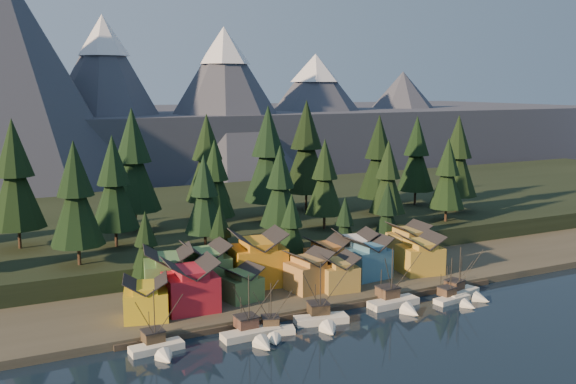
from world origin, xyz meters
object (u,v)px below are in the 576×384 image
boat_3 (323,312)px  house_back_1 (206,265)px  boat_2 (272,325)px  boat_4 (397,295)px  boat_1 (254,327)px  boat_6 (466,287)px  house_back_0 (169,271)px  boat_5 (456,294)px  house_front_0 (146,297)px  house_front_1 (190,283)px  boat_0 (158,340)px

boat_3 → house_back_1: 28.26m
boat_2 → boat_4: bearing=21.0°
boat_3 → house_back_1: house_back_1 is taller
boat_1 → boat_6: bearing=-0.5°
boat_4 → house_back_0: size_ratio=1.19×
boat_3 → boat_4: size_ratio=0.96×
boat_5 → boat_6: size_ratio=0.88×
house_back_1 → boat_6: bearing=-25.6°
boat_5 → house_front_0: bearing=158.3°
house_back_1 → boat_4: bearing=-35.3°
boat_5 → boat_6: 4.66m
boat_3 → boat_5: 29.42m
boat_4 → boat_6: size_ratio=1.14×
boat_3 → boat_5: boat_3 is taller
house_front_1 → boat_2: bearing=-54.2°
house_front_0 → house_front_1: house_front_1 is taller
house_back_1 → boat_3: bearing=-59.8°
boat_3 → house_front_0: bearing=166.9°
boat_3 → house_front_1: boat_3 is taller
boat_2 → house_back_0: bearing=132.9°
house_front_1 → house_back_0: size_ratio=0.89×
boat_0 → boat_3: boat_3 is taller
boat_1 → boat_3: size_ratio=0.98×
boat_4 → house_back_0: 44.75m
boat_1 → boat_6: size_ratio=1.08×
house_front_0 → boat_5: bearing=0.1°
house_back_0 → house_back_1: size_ratio=1.11×
boat_5 → house_front_1: size_ratio=1.03×
boat_4 → house_back_1: (-30.80, 23.01, 4.08)m
boat_1 → boat_5: (43.20, -0.84, -0.38)m
boat_2 → boat_5: (39.69, -0.96, -0.01)m
boat_0 → house_back_1: bearing=51.0°
boat_1 → boat_2: size_ratio=1.22×
boat_3 → house_back_1: bearing=130.7°
boat_0 → boat_1: size_ratio=0.94×
boat_3 → boat_6: 33.61m
house_front_1 → house_back_1: 12.13m
house_back_0 → house_back_1: (8.27, 1.62, -0.17)m
boat_6 → house_front_1: 55.55m
boat_5 → boat_3: bearing=169.8°
boat_6 → house_back_0: 59.83m
boat_6 → house_front_1: bearing=149.7°
boat_0 → boat_6: bearing=-4.6°
boat_2 → house_back_1: house_back_1 is taller
house_back_0 → boat_1: bearing=-59.6°
boat_4 → boat_5: size_ratio=1.29×
boat_0 → house_back_0: 23.65m
boat_4 → house_back_1: size_ratio=1.33×
boat_0 → boat_6: 63.39m
boat_1 → boat_5: size_ratio=1.22×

